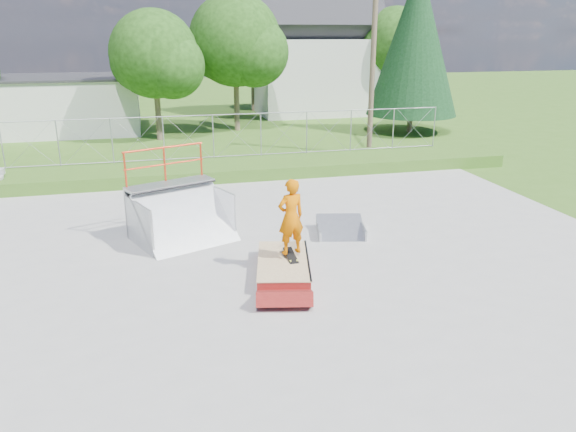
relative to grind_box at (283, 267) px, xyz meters
name	(u,v)px	position (x,y,z in m)	size (l,w,h in m)	color
ground	(267,267)	(-0.30, 0.51, -0.18)	(120.00, 120.00, 0.00)	#3A631C
concrete_pad	(267,266)	(-0.30, 0.51, -0.16)	(20.00, 16.00, 0.04)	#969693
grass_berm	(217,169)	(-0.30, 10.01, 0.07)	(24.00, 3.00, 0.50)	#3A631C
grind_box	(283,267)	(0.00, 0.00, 0.00)	(1.72, 2.68, 0.37)	maroon
quarter_pipe	(182,198)	(-2.13, 2.86, 1.05)	(2.47, 2.09, 2.47)	#ACB0B5
flat_bank_ramp	(341,228)	(2.22, 2.22, 0.02)	(1.31, 1.40, 0.40)	#ACB0B5
skateboard	(291,256)	(0.21, 0.09, 0.23)	(0.22, 0.80, 0.02)	black
skater	(291,220)	(0.21, 0.09, 1.14)	(0.67, 0.44, 1.82)	#D86500
chain_link_fence	(213,137)	(-0.30, 11.01, 1.22)	(20.00, 0.06, 1.80)	#93959B
utility_building_flat	(48,106)	(-8.30, 22.51, 1.32)	(10.00, 6.00, 3.00)	beige
gable_house	(315,57)	(8.70, 26.51, 3.65)	(8.40, 6.08, 8.94)	beige
utility_pole	(373,66)	(7.20, 12.51, 3.82)	(0.24, 0.24, 8.00)	brown
tree_left_near	(159,58)	(-2.05, 18.35, 4.05)	(4.76, 4.48, 6.65)	brown
tree_center	(241,44)	(2.49, 20.32, 4.66)	(5.44, 5.12, 7.60)	brown
tree_right_far	(400,46)	(13.97, 24.33, 4.36)	(5.10, 4.80, 7.12)	brown
tree_back_mid	(256,59)	(4.92, 28.37, 3.45)	(4.08, 3.84, 5.70)	brown
conifer_tree	(415,40)	(11.70, 17.51, 4.86)	(5.04, 5.04, 9.10)	brown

